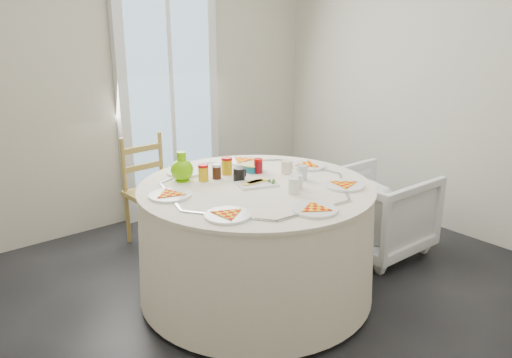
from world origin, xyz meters
TOP-DOWN VIEW (x-y plane):
  - floor at (0.00, 0.00)m, footprint 4.00×4.00m
  - wall_back at (0.00, 2.00)m, footprint 4.00×0.02m
  - wall_right at (2.00, 0.00)m, footprint 0.02×4.00m
  - glass_door at (0.40, 1.95)m, footprint 1.00×0.08m
  - table at (0.02, 0.27)m, footprint 1.52×1.52m
  - wooden_chair at (-0.09, 1.40)m, footprint 0.41×0.39m
  - armchair at (1.17, 0.17)m, footprint 0.66×0.71m
  - place_settings at (0.02, 0.27)m, footprint 1.73×1.73m
  - jar_cluster at (0.00, 0.51)m, footprint 0.49×0.38m
  - butter_tub at (0.20, 0.52)m, footprint 0.16×0.14m
  - green_pitcher at (-0.28, 0.64)m, footprint 0.17×0.17m
  - cheese_platter at (0.03, 0.27)m, footprint 0.29×0.23m
  - mugs_glasses at (0.18, 0.29)m, footprint 0.70×0.70m

SIDE VIEW (x-z plane):
  - floor at x=0.00m, z-range 0.00..0.00m
  - table at x=0.02m, z-range -0.01..0.76m
  - armchair at x=1.17m, z-range 0.03..0.75m
  - wooden_chair at x=-0.09m, z-range 0.03..0.91m
  - place_settings at x=0.02m, z-range 0.76..0.78m
  - cheese_platter at x=0.03m, z-range 0.76..0.79m
  - butter_tub at x=0.20m, z-range 0.76..0.81m
  - mugs_glasses at x=0.18m, z-range 0.76..0.86m
  - jar_cluster at x=0.00m, z-range 0.76..0.88m
  - green_pitcher at x=-0.28m, z-range 0.78..0.96m
  - glass_door at x=0.40m, z-range 0.00..2.10m
  - wall_back at x=0.00m, z-range 0.00..2.60m
  - wall_right at x=2.00m, z-range 0.00..2.60m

